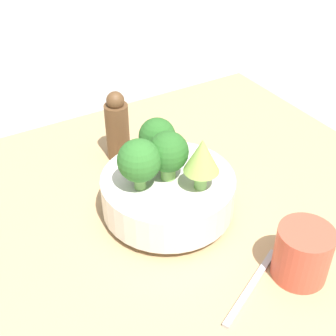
% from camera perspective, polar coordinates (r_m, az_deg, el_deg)
% --- Properties ---
extents(ground_plane, '(6.00, 6.00, 0.00)m').
position_cam_1_polar(ground_plane, '(0.84, 1.37, -7.75)').
color(ground_plane, '#ADA89E').
extents(table, '(0.91, 0.84, 0.03)m').
position_cam_1_polar(table, '(0.83, 1.39, -6.97)').
color(table, tan).
rests_on(table, ground_plane).
extents(bowl, '(0.23, 0.23, 0.08)m').
position_cam_1_polar(bowl, '(0.81, 0.00, -3.06)').
color(bowl, silver).
rests_on(bowl, table).
extents(romanesco_piece_near, '(0.06, 0.06, 0.09)m').
position_cam_1_polar(romanesco_piece_near, '(0.73, 4.16, 1.33)').
color(romanesco_piece_near, '#7AB256').
rests_on(romanesco_piece_near, bowl).
extents(broccoli_floret_back, '(0.06, 0.06, 0.08)m').
position_cam_1_polar(broccoli_floret_back, '(0.80, -1.40, 3.69)').
color(broccoli_floret_back, '#6BA34C').
rests_on(broccoli_floret_back, bowl).
extents(broccoli_floret_center, '(0.07, 0.07, 0.09)m').
position_cam_1_polar(broccoli_floret_center, '(0.76, 0.00, 1.87)').
color(broccoli_floret_center, '#7AB256').
rests_on(broccoli_floret_center, bowl).
extents(broccoli_floret_left, '(0.07, 0.07, 0.09)m').
position_cam_1_polar(broccoli_floret_left, '(0.73, -3.54, 0.84)').
color(broccoli_floret_left, '#6BA34C').
rests_on(broccoli_floret_left, bowl).
extents(cup, '(0.08, 0.08, 0.09)m').
position_cam_1_polar(cup, '(0.73, 16.06, -9.96)').
color(cup, '#C64C38').
rests_on(cup, table).
extents(pepper_mill, '(0.05, 0.05, 0.15)m').
position_cam_1_polar(pepper_mill, '(0.94, -6.20, 4.93)').
color(pepper_mill, brown).
rests_on(pepper_mill, table).
extents(fork, '(0.15, 0.08, 0.01)m').
position_cam_1_polar(fork, '(0.73, 10.12, -14.00)').
color(fork, '#B2B2B7').
rests_on(fork, table).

